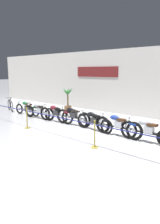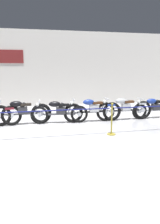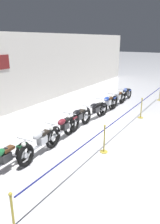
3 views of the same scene
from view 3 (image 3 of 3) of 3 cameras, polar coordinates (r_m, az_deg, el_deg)
name	(u,v)px [view 3 (image 3 of 3)]	position (r m, az deg, el deg)	size (l,w,h in m)	color
ground_plane	(101,127)	(10.15, 5.38, -3.81)	(120.00, 120.00, 0.00)	silver
back_wall	(18,72)	(12.66, -15.78, 9.94)	(28.00, 0.29, 4.20)	silver
motorcycle_green_0	(4,160)	(6.98, -19.26, -11.66)	(2.25, 0.62, 0.91)	black
motorcycle_silver_1	(41,142)	(7.71, -10.09, -7.79)	(2.40, 0.63, 0.95)	black
motorcycle_maroon_2	(64,128)	(8.73, -4.18, -4.20)	(2.44, 0.62, 0.96)	black
motorcycle_black_3	(78,119)	(9.70, -0.48, -1.74)	(2.30, 0.62, 0.98)	black
motorcycle_black_4	(95,111)	(10.84, 4.00, 0.34)	(2.26, 0.62, 0.93)	black
motorcycle_blue_5	(108,104)	(11.98, 7.24, 2.07)	(2.39, 0.62, 0.97)	black
motorcycle_silver_6	(118,98)	(13.18, 9.80, 3.50)	(2.44, 0.62, 0.97)	black
motorcycle_blue_7	(126,94)	(14.48, 11.84, 4.60)	(2.12, 0.62, 0.91)	black
stanchion_far_left	(111,127)	(8.14, 8.21, -3.98)	(12.41, 0.28, 1.05)	gold
stanchion_mid_left	(104,143)	(7.83, 6.32, -8.05)	(0.28, 0.28, 1.05)	gold
stanchion_mid_right	(141,111)	(11.53, 15.65, 0.22)	(0.28, 0.28, 1.05)	gold
stanchion_far_right	(160,95)	(15.28, 20.11, 4.20)	(0.28, 0.28, 1.05)	gold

